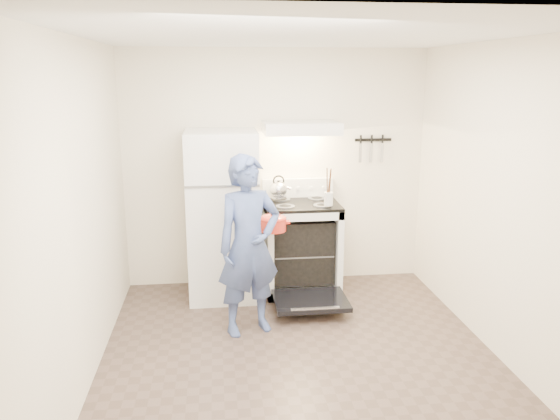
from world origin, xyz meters
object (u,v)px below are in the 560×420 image
object	(u,v)px
stove_body	(301,248)
tea_kettle	(279,188)
refrigerator	(223,215)
dutch_oven	(273,225)
person	(249,246)

from	to	relation	value
stove_body	tea_kettle	xyz separation A→B (m)	(-0.22, 0.11, 0.62)
refrigerator	stove_body	xyz separation A→B (m)	(0.81, 0.02, -0.39)
stove_body	dutch_oven	bearing A→B (deg)	-124.95
person	dutch_oven	distance (m)	0.47
refrigerator	person	world-z (taller)	refrigerator
stove_body	dutch_oven	size ratio (longest dim) A/B	2.85
stove_body	person	bearing A→B (deg)	-123.83
tea_kettle	stove_body	bearing A→B (deg)	-26.71
person	tea_kettle	bearing A→B (deg)	49.57
person	dutch_oven	xyz separation A→B (m)	(0.25, 0.39, 0.08)
refrigerator	person	xyz separation A→B (m)	(0.21, -0.87, -0.06)
tea_kettle	person	size ratio (longest dim) A/B	0.17
tea_kettle	dutch_oven	world-z (taller)	tea_kettle
tea_kettle	refrigerator	bearing A→B (deg)	-166.72
stove_body	tea_kettle	size ratio (longest dim) A/B	3.42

